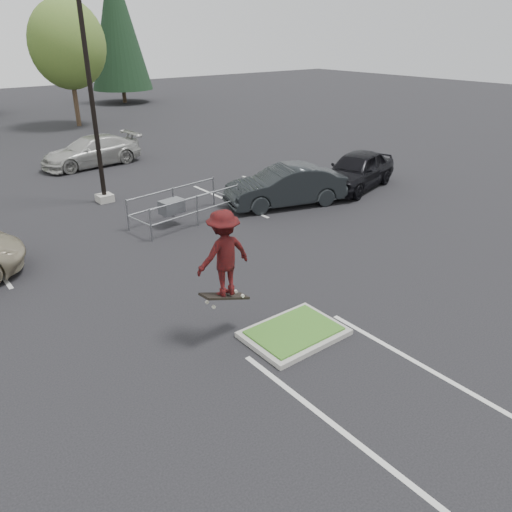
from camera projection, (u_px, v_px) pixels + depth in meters
ground at (294, 336)px, 11.43m from camera, size 120.00×120.00×0.00m
grass_median at (294, 333)px, 11.40m from camera, size 2.20×1.60×0.16m
stall_lines at (126, 263)px, 14.98m from camera, size 22.62×17.60×0.01m
light_pole at (90, 84)px, 18.40m from camera, size 0.70×0.60×10.12m
decid_c at (68, 47)px, 33.96m from camera, size 5.12×5.12×8.38m
conif_c at (117, 23)px, 44.71m from camera, size 5.50×5.50×12.50m
cart_corral at (175, 206)px, 17.64m from camera, size 4.14×1.95×1.13m
skateboarder at (224, 254)px, 10.63m from camera, size 1.28×0.75×2.26m
car_r_charc at (285, 186)px, 19.58m from camera, size 5.01×2.95×1.56m
car_r_black at (357, 170)px, 21.73m from camera, size 5.04×3.09×1.60m
car_far_silver at (92, 151)px, 25.35m from camera, size 5.21×2.48×1.47m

